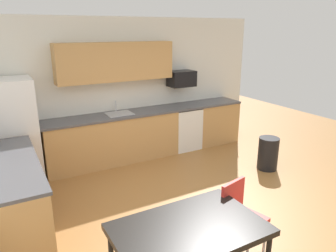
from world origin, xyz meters
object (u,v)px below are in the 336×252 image
dining_table (189,232)px  trash_bin (268,153)px  chair_near_table (240,212)px  refrigerator (12,133)px  microwave (181,79)px  oven_range (183,127)px

dining_table → trash_bin: dining_table is taller
chair_near_table → refrigerator: bearing=123.6°
refrigerator → dining_table: (1.24, -3.31, -0.21)m
microwave → trash_bin: microwave is taller
microwave → chair_near_table: 3.63m
microwave → chair_near_table: size_ratio=0.64×
dining_table → chair_near_table: bearing=14.5°
microwave → chair_near_table: microwave is taller
refrigerator → oven_range: bearing=1.4°
microwave → chair_near_table: (-1.22, -3.28, -0.98)m
oven_range → trash_bin: size_ratio=1.52×
chair_near_table → trash_bin: chair_near_table is taller
oven_range → microwave: microwave is taller
microwave → dining_table: size_ratio=0.39×
refrigerator → trash_bin: refrigerator is taller
refrigerator → oven_range: refrigerator is taller
oven_range → chair_near_table: bearing=-111.1°
oven_range → microwave: bearing=90.0°
microwave → trash_bin: bearing=-66.8°
dining_table → trash_bin: size_ratio=2.33×
trash_bin → refrigerator: bearing=158.3°
microwave → dining_table: microwave is taller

